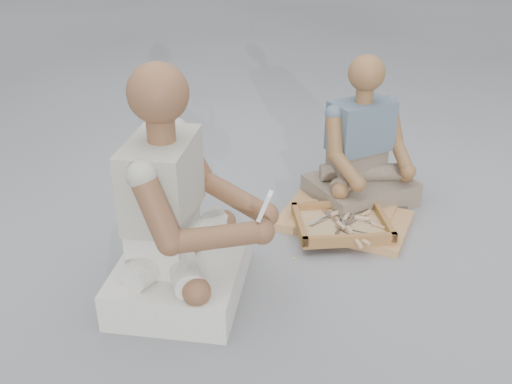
# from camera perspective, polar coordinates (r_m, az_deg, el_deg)

# --- Properties ---
(ground) EXTENTS (60.00, 60.00, 0.00)m
(ground) POSITION_cam_1_polar(r_m,az_deg,el_deg) (2.58, 2.23, -7.80)
(ground) COLOR gray
(ground) RESTS_ON ground
(carved_panel) EXTENTS (0.72, 0.58, 0.04)m
(carved_panel) POSITION_cam_1_polar(r_m,az_deg,el_deg) (2.94, 8.83, -2.84)
(carved_panel) COLOR olive
(carved_panel) RESTS_ON ground
(tool_tray) EXTENTS (0.51, 0.44, 0.06)m
(tool_tray) POSITION_cam_1_polar(r_m,az_deg,el_deg) (2.83, 8.56, -3.22)
(tool_tray) COLOR brown
(tool_tray) RESTS_ON carved_panel
(chisel_0) EXTENTS (0.22, 0.07, 0.02)m
(chisel_0) POSITION_cam_1_polar(r_m,az_deg,el_deg) (2.87, 10.13, -2.52)
(chisel_0) COLOR silver
(chisel_0) RESTS_ON tool_tray
(chisel_1) EXTENTS (0.17, 0.17, 0.02)m
(chisel_1) POSITION_cam_1_polar(r_m,az_deg,el_deg) (2.88, 7.76, -2.19)
(chisel_1) COLOR silver
(chisel_1) RESTS_ON tool_tray
(chisel_2) EXTENTS (0.12, 0.20, 0.02)m
(chisel_2) POSITION_cam_1_polar(r_m,az_deg,el_deg) (2.81, 8.31, -3.15)
(chisel_2) COLOR silver
(chisel_2) RESTS_ON tool_tray
(chisel_3) EXTENTS (0.08, 0.22, 0.02)m
(chisel_3) POSITION_cam_1_polar(r_m,az_deg,el_deg) (2.95, 9.04, -1.75)
(chisel_3) COLOR silver
(chisel_3) RESTS_ON tool_tray
(chisel_4) EXTENTS (0.17, 0.17, 0.02)m
(chisel_4) POSITION_cam_1_polar(r_m,az_deg,el_deg) (2.70, 10.37, -4.62)
(chisel_4) COLOR silver
(chisel_4) RESTS_ON tool_tray
(chisel_5) EXTENTS (0.10, 0.21, 0.02)m
(chisel_5) POSITION_cam_1_polar(r_m,az_deg,el_deg) (2.68, 9.96, -4.76)
(chisel_5) COLOR silver
(chisel_5) RESTS_ON tool_tray
(chisel_6) EXTENTS (0.20, 0.12, 0.02)m
(chisel_6) POSITION_cam_1_polar(r_m,az_deg,el_deg) (2.84, 11.74, -3.26)
(chisel_6) COLOR silver
(chisel_6) RESTS_ON tool_tray
(chisel_7) EXTENTS (0.08, 0.22, 0.02)m
(chisel_7) POSITION_cam_1_polar(r_m,az_deg,el_deg) (2.76, 9.27, -3.65)
(chisel_7) COLOR silver
(chisel_7) RESTS_ON tool_tray
(chisel_8) EXTENTS (0.08, 0.22, 0.02)m
(chisel_8) POSITION_cam_1_polar(r_m,az_deg,el_deg) (2.85, 8.89, -2.64)
(chisel_8) COLOR silver
(chisel_8) RESTS_ON tool_tray
(chisel_9) EXTENTS (0.07, 0.22, 0.02)m
(chisel_9) POSITION_cam_1_polar(r_m,az_deg,el_deg) (2.93, 9.88, -1.82)
(chisel_9) COLOR silver
(chisel_9) RESTS_ON tool_tray
(chisel_10) EXTENTS (0.16, 0.18, 0.02)m
(chisel_10) POSITION_cam_1_polar(r_m,az_deg,el_deg) (2.90, 10.61, -2.29)
(chisel_10) COLOR silver
(chisel_10) RESTS_ON tool_tray
(chisel_11) EXTENTS (0.22, 0.08, 0.02)m
(chisel_11) POSITION_cam_1_polar(r_m,az_deg,el_deg) (2.76, 11.69, -4.24)
(chisel_11) COLOR silver
(chisel_11) RESTS_ON tool_tray
(wood_chip_0) EXTENTS (0.02, 0.02, 0.00)m
(wood_chip_0) POSITION_cam_1_polar(r_m,az_deg,el_deg) (3.10, 8.10, -1.47)
(wood_chip_0) COLOR tan
(wood_chip_0) RESTS_ON ground
(wood_chip_1) EXTENTS (0.02, 0.02, 0.00)m
(wood_chip_1) POSITION_cam_1_polar(r_m,az_deg,el_deg) (3.13, 8.92, -1.30)
(wood_chip_1) COLOR tan
(wood_chip_1) RESTS_ON ground
(wood_chip_2) EXTENTS (0.02, 0.02, 0.00)m
(wood_chip_2) POSITION_cam_1_polar(r_m,az_deg,el_deg) (3.21, 13.87, -1.02)
(wood_chip_2) COLOR tan
(wood_chip_2) RESTS_ON ground
(wood_chip_3) EXTENTS (0.02, 0.02, 0.00)m
(wood_chip_3) POSITION_cam_1_polar(r_m,az_deg,el_deg) (2.77, 10.54, -5.49)
(wood_chip_3) COLOR tan
(wood_chip_3) RESTS_ON ground
(wood_chip_4) EXTENTS (0.02, 0.02, 0.00)m
(wood_chip_4) POSITION_cam_1_polar(r_m,az_deg,el_deg) (2.81, 10.00, -4.96)
(wood_chip_4) COLOR tan
(wood_chip_4) RESTS_ON ground
(wood_chip_5) EXTENTS (0.02, 0.02, 0.00)m
(wood_chip_5) POSITION_cam_1_polar(r_m,az_deg,el_deg) (2.66, 3.81, -6.61)
(wood_chip_5) COLOR tan
(wood_chip_5) RESTS_ON ground
(wood_chip_6) EXTENTS (0.02, 0.02, 0.00)m
(wood_chip_6) POSITION_cam_1_polar(r_m,az_deg,el_deg) (2.96, 13.77, -3.54)
(wood_chip_6) COLOR tan
(wood_chip_6) RESTS_ON ground
(wood_chip_7) EXTENTS (0.02, 0.02, 0.00)m
(wood_chip_7) POSITION_cam_1_polar(r_m,az_deg,el_deg) (3.00, 7.23, -2.46)
(wood_chip_7) COLOR tan
(wood_chip_7) RESTS_ON ground
(craftsman) EXTENTS (0.65, 0.64, 0.98)m
(craftsman) POSITION_cam_1_polar(r_m,az_deg,el_deg) (2.30, -7.85, -2.95)
(craftsman) COLOR silver
(craftsman) RESTS_ON ground
(companion) EXTENTS (0.65, 0.63, 0.80)m
(companion) POSITION_cam_1_polar(r_m,az_deg,el_deg) (3.08, 10.54, 3.58)
(companion) COLOR #806F5C
(companion) RESTS_ON ground
(mobile_phone) EXTENTS (0.06, 0.05, 0.12)m
(mobile_phone) POSITION_cam_1_polar(r_m,az_deg,el_deg) (2.11, 0.88, -1.42)
(mobile_phone) COLOR white
(mobile_phone) RESTS_ON craftsman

